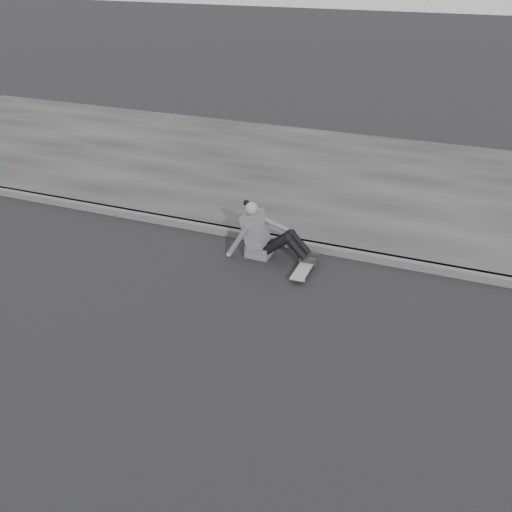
# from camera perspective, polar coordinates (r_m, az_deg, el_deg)

# --- Properties ---
(ground) EXTENTS (80.00, 80.00, 0.00)m
(ground) POSITION_cam_1_polar(r_m,az_deg,el_deg) (6.85, 1.30, -9.19)
(ground) COLOR black
(ground) RESTS_ON ground
(curb) EXTENTS (24.00, 0.16, 0.12)m
(curb) POSITION_cam_1_polar(r_m,az_deg,el_deg) (8.91, 7.12, 0.70)
(curb) COLOR #4F4F4F
(curb) RESTS_ON ground
(sidewalk) EXTENTS (24.00, 6.00, 0.12)m
(sidewalk) POSITION_cam_1_polar(r_m,az_deg,el_deg) (11.61, 11.10, 7.21)
(sidewalk) COLOR #333333
(sidewalk) RESTS_ON ground
(skateboard) EXTENTS (0.20, 0.78, 0.09)m
(skateboard) POSITION_cam_1_polar(r_m,az_deg,el_deg) (8.33, 4.85, -1.20)
(skateboard) COLOR gray
(skateboard) RESTS_ON ground
(seated_woman) EXTENTS (1.38, 0.46, 0.88)m
(seated_woman) POSITION_cam_1_polar(r_m,az_deg,el_deg) (8.60, 0.75, 2.12)
(seated_woman) COLOR #555557
(seated_woman) RESTS_ON ground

